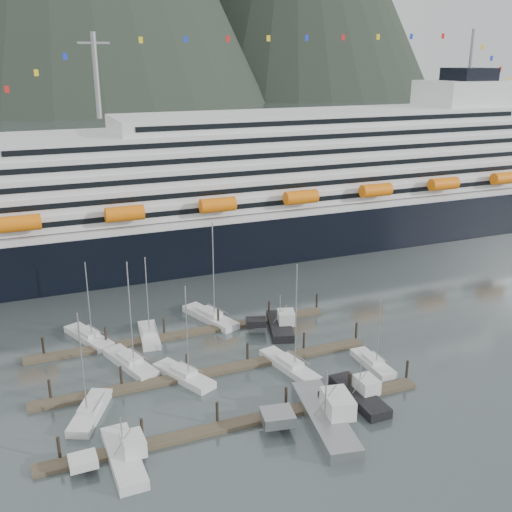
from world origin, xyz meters
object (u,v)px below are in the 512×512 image
object	(u,v)px
sailboat_b	(130,363)
sailboat_c	(184,376)
sailboat_d	(290,367)
sailboat_f	(149,335)
trawler_a	(122,456)
trawler_e	(279,325)
sailboat_h	(373,364)
trawler_c	(323,417)
sailboat_a	(90,413)
sailboat_g	(210,317)
sailboat_e	(89,338)
cruise_ship	(284,193)
trawler_d	(358,395)

from	to	relation	value
sailboat_b	sailboat_c	world-z (taller)	sailboat_b
sailboat_d	sailboat_f	world-z (taller)	sailboat_d
trawler_a	trawler_e	bearing A→B (deg)	-51.98
sailboat_c	trawler_e	bearing A→B (deg)	-88.26
sailboat_h	trawler_c	world-z (taller)	sailboat_h
sailboat_a	sailboat_f	distance (m)	21.71
sailboat_a	trawler_c	distance (m)	28.36
sailboat_b	sailboat_g	size ratio (longest dim) A/B	0.93
sailboat_b	sailboat_d	size ratio (longest dim) A/B	1.00
sailboat_d	sailboat_e	bearing A→B (deg)	39.45
sailboat_a	sailboat_c	bearing A→B (deg)	-46.02
sailboat_c	sailboat_e	bearing A→B (deg)	6.41
cruise_ship	sailboat_a	distance (m)	77.37
sailboat_e	trawler_e	world-z (taller)	sailboat_e
sailboat_a	trawler_a	distance (m)	10.60
sailboat_g	trawler_c	distance (m)	33.76
sailboat_h	sailboat_a	bearing A→B (deg)	87.24
cruise_ship	sailboat_h	size ratio (longest dim) A/B	18.89
trawler_c	trawler_e	xyz separation A→B (m)	(5.90, 25.83, -0.12)
sailboat_c	trawler_c	world-z (taller)	sailboat_c
sailboat_e	trawler_e	distance (m)	29.89
sailboat_d	sailboat_h	xyz separation A→B (m)	(11.26, -3.71, -0.04)
sailboat_c	sailboat_d	distance (m)	14.82
sailboat_h	trawler_d	bearing A→B (deg)	136.96
cruise_ship	sailboat_e	size ratio (longest dim) A/B	15.51
sailboat_g	trawler_d	xyz separation A→B (m)	(9.80, -30.68, 0.36)
sailboat_b	trawler_c	size ratio (longest dim) A/B	1.04
sailboat_f	trawler_c	size ratio (longest dim) A/B	0.89
trawler_c	trawler_e	bearing A→B (deg)	-2.99
sailboat_d	sailboat_f	bearing A→B (deg)	31.29
cruise_ship	sailboat_b	bearing A→B (deg)	-134.53
cruise_ship	sailboat_d	distance (m)	61.34
sailboat_c	sailboat_g	bearing A→B (deg)	-53.71
cruise_ship	sailboat_d	size ratio (longest dim) A/B	12.79
sailboat_g	trawler_e	xyz separation A→B (m)	(9.09, -7.78, 0.39)
sailboat_a	sailboat_g	world-z (taller)	sailboat_g
sailboat_g	trawler_e	world-z (taller)	sailboat_g
sailboat_b	trawler_d	distance (m)	32.18
trawler_c	sailboat_d	bearing A→B (deg)	1.62
sailboat_a	trawler_e	world-z (taller)	sailboat_a
sailboat_d	trawler_c	size ratio (longest dim) A/B	1.04
sailboat_a	trawler_a	world-z (taller)	sailboat_a
sailboat_f	trawler_c	bearing A→B (deg)	-148.50
cruise_ship	trawler_c	xyz separation A→B (m)	(-26.29, -68.56, -11.07)
sailboat_d	sailboat_g	xyz separation A→B (m)	(-5.14, 20.15, 0.02)
sailboat_b	sailboat_d	distance (m)	22.63
sailboat_f	trawler_e	world-z (taller)	sailboat_f
sailboat_a	trawler_d	world-z (taller)	sailboat_a
sailboat_g	sailboat_a	bearing A→B (deg)	114.47
sailboat_b	sailboat_h	bearing A→B (deg)	-130.74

